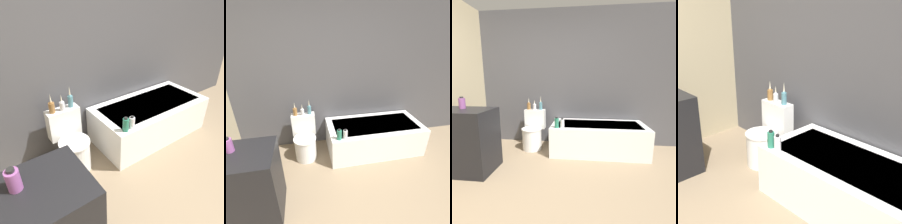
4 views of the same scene
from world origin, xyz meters
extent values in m
cube|color=#4C4C51|center=(0.00, 2.23, 1.30)|extent=(6.40, 0.06, 2.60)
cube|color=white|center=(0.72, 1.79, 0.26)|extent=(1.63, 0.79, 0.51)
cube|color=#B7BCC6|center=(0.72, 1.79, 0.51)|extent=(1.43, 0.59, 0.01)
cylinder|color=white|center=(-0.49, 1.76, 0.19)|extent=(0.35, 0.35, 0.38)
cylinder|color=white|center=(-0.49, 1.76, 0.39)|extent=(0.37, 0.37, 0.02)
cube|color=white|center=(-0.49, 2.01, 0.53)|extent=(0.39, 0.15, 0.37)
cylinder|color=olive|center=(-0.61, 2.01, 0.77)|extent=(0.07, 0.07, 0.12)
sphere|color=olive|center=(-0.61, 2.01, 0.84)|extent=(0.04, 0.04, 0.04)
cone|color=beige|center=(-0.61, 2.01, 0.89)|extent=(0.02, 0.02, 0.11)
cylinder|color=silver|center=(-0.49, 1.99, 0.77)|extent=(0.06, 0.06, 0.10)
sphere|color=silver|center=(-0.49, 1.99, 0.82)|extent=(0.04, 0.04, 0.04)
cone|color=beige|center=(-0.49, 1.99, 0.87)|extent=(0.02, 0.02, 0.09)
cylinder|color=teal|center=(-0.38, 2.01, 0.78)|extent=(0.06, 0.06, 0.14)
sphere|color=teal|center=(-0.38, 2.01, 0.85)|extent=(0.04, 0.04, 0.04)
cone|color=beige|center=(-0.38, 2.01, 0.91)|extent=(0.02, 0.02, 0.12)
cylinder|color=#267259|center=(0.02, 1.47, 0.59)|extent=(0.07, 0.07, 0.16)
cylinder|color=black|center=(0.02, 1.47, 0.68)|extent=(0.04, 0.04, 0.02)
cylinder|color=silver|center=(0.11, 1.47, 0.59)|extent=(0.07, 0.07, 0.14)
cylinder|color=black|center=(0.11, 1.47, 0.67)|extent=(0.04, 0.04, 0.02)
camera|label=1|loc=(-1.28, -0.11, 1.99)|focal=35.00mm
camera|label=2|loc=(-0.43, -0.65, 2.08)|focal=28.00mm
camera|label=3|loc=(0.46, -1.27, 1.30)|focal=28.00mm
camera|label=4|loc=(2.07, -0.26, 1.90)|focal=50.00mm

